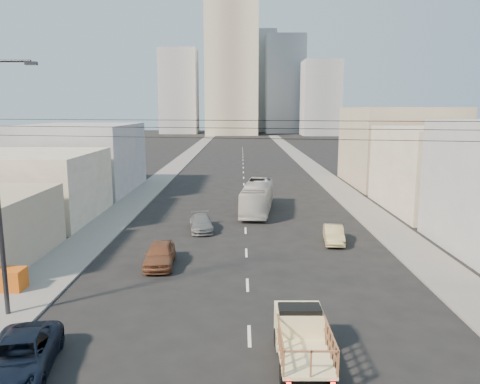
{
  "coord_description": "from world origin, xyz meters",
  "views": [
    {
      "loc": [
        -0.36,
        -16.95,
        9.71
      ],
      "look_at": [
        -0.45,
        18.29,
        3.5
      ],
      "focal_mm": 35.0,
      "sensor_mm": 36.0,
      "label": 1
    }
  ],
  "objects_px": {
    "sedan_grey": "(201,223)",
    "city_bus": "(257,197)",
    "sedan_tan": "(334,234)",
    "crate_stack": "(7,279)",
    "navy_pickup": "(19,357)",
    "flatbed_pickup": "(302,335)",
    "sedan_brown": "(160,254)"
  },
  "relations": [
    {
      "from": "city_bus",
      "to": "crate_stack",
      "type": "bearing_deg",
      "value": -118.29
    },
    {
      "from": "sedan_grey",
      "to": "sedan_brown",
      "type": "bearing_deg",
      "value": -110.15
    },
    {
      "from": "navy_pickup",
      "to": "sedan_brown",
      "type": "xyz_separation_m",
      "value": [
        3.07,
        12.37,
        0.04
      ]
    },
    {
      "from": "sedan_grey",
      "to": "city_bus",
      "type": "bearing_deg",
      "value": 48.03
    },
    {
      "from": "sedan_tan",
      "to": "sedan_brown",
      "type": "bearing_deg",
      "value": -150.4
    },
    {
      "from": "sedan_tan",
      "to": "sedan_grey",
      "type": "relative_size",
      "value": 0.89
    },
    {
      "from": "flatbed_pickup",
      "to": "sedan_tan",
      "type": "relative_size",
      "value": 1.14
    },
    {
      "from": "sedan_brown",
      "to": "sedan_tan",
      "type": "xyz_separation_m",
      "value": [
        11.96,
        5.2,
        -0.11
      ]
    },
    {
      "from": "navy_pickup",
      "to": "sedan_grey",
      "type": "distance_m",
      "value": 21.67
    },
    {
      "from": "navy_pickup",
      "to": "sedan_tan",
      "type": "xyz_separation_m",
      "value": [
        15.03,
        17.57,
        -0.08
      ]
    },
    {
      "from": "sedan_tan",
      "to": "crate_stack",
      "type": "relative_size",
      "value": 2.15
    },
    {
      "from": "sedan_brown",
      "to": "crate_stack",
      "type": "distance_m",
      "value": 8.65
    },
    {
      "from": "navy_pickup",
      "to": "sedan_grey",
      "type": "height_order",
      "value": "navy_pickup"
    },
    {
      "from": "navy_pickup",
      "to": "flatbed_pickup",
      "type": "bearing_deg",
      "value": -4.36
    },
    {
      "from": "city_bus",
      "to": "sedan_brown",
      "type": "xyz_separation_m",
      "value": [
        -6.68,
        -15.87,
        -0.69
      ]
    },
    {
      "from": "sedan_tan",
      "to": "city_bus",
      "type": "bearing_deg",
      "value": 122.45
    },
    {
      "from": "flatbed_pickup",
      "to": "city_bus",
      "type": "bearing_deg",
      "value": 91.7
    },
    {
      "from": "navy_pickup",
      "to": "sedan_tan",
      "type": "bearing_deg",
      "value": 39.6
    },
    {
      "from": "sedan_brown",
      "to": "flatbed_pickup",
      "type": "bearing_deg",
      "value": -60.14
    },
    {
      "from": "navy_pickup",
      "to": "crate_stack",
      "type": "distance_m",
      "value": 9.24
    },
    {
      "from": "navy_pickup",
      "to": "sedan_brown",
      "type": "distance_m",
      "value": 12.74
    },
    {
      "from": "city_bus",
      "to": "sedan_grey",
      "type": "distance_m",
      "value": 8.64
    },
    {
      "from": "sedan_brown",
      "to": "sedan_grey",
      "type": "relative_size",
      "value": 1.02
    },
    {
      "from": "flatbed_pickup",
      "to": "sedan_brown",
      "type": "bearing_deg",
      "value": 123.39
    },
    {
      "from": "city_bus",
      "to": "crate_stack",
      "type": "xyz_separation_m",
      "value": [
        -14.2,
        -20.14,
        -0.75
      ]
    },
    {
      "from": "navy_pickup",
      "to": "crate_stack",
      "type": "height_order",
      "value": "navy_pickup"
    },
    {
      "from": "flatbed_pickup",
      "to": "sedan_grey",
      "type": "xyz_separation_m",
      "value": [
        -5.61,
        20.08,
        -0.47
      ]
    },
    {
      "from": "navy_pickup",
      "to": "sedan_grey",
      "type": "relative_size",
      "value": 1.19
    },
    {
      "from": "crate_stack",
      "to": "sedan_tan",
      "type": "bearing_deg",
      "value": 25.93
    },
    {
      "from": "sedan_brown",
      "to": "sedan_grey",
      "type": "height_order",
      "value": "sedan_brown"
    },
    {
      "from": "flatbed_pickup",
      "to": "sedan_brown",
      "type": "relative_size",
      "value": 1.0
    },
    {
      "from": "flatbed_pickup",
      "to": "sedan_brown",
      "type": "xyz_separation_m",
      "value": [
        -7.49,
        11.35,
        -0.34
      ]
    }
  ]
}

